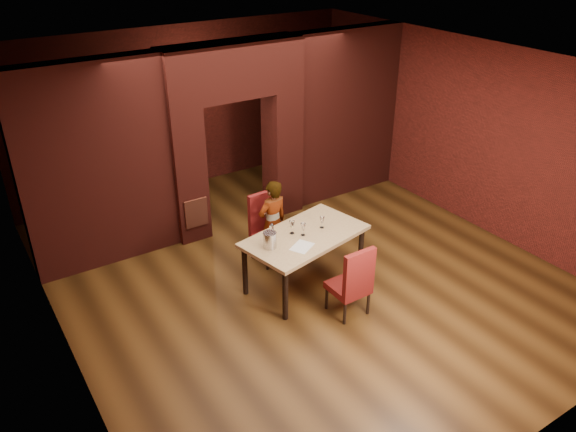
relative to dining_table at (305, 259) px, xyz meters
The scene contains 25 objects.
floor 0.53m from the dining_table, 66.81° to the left, with size 8.00×8.00×0.00m, color #4A2F12.
ceiling 2.80m from the dining_table, 66.81° to the left, with size 7.00×8.00×0.04m, color silver.
wall_back 4.46m from the dining_table, 88.30° to the left, with size 7.00×0.04×3.20m, color maroon.
wall_front 3.89m from the dining_table, 88.02° to the right, with size 7.00×0.04×3.20m, color maroon.
wall_left 3.58m from the dining_table, behind, with size 0.04×8.00×3.20m, color maroon.
wall_right 3.83m from the dining_table, ahead, with size 0.04×8.00×3.20m, color maroon.
pillar_left 2.55m from the dining_table, 109.68° to the left, with size 0.55×0.55×2.30m, color maroon.
pillar_right 2.64m from the dining_table, 64.88° to the left, with size 0.55×0.55×2.30m, color maroon.
lintel 3.27m from the dining_table, 86.82° to the left, with size 2.45×0.55×0.90m, color maroon.
wing_wall_left 3.41m from the dining_table, 134.19° to the left, with size 2.27×0.35×3.20m, color maroon.
wing_wall_right 3.59m from the dining_table, 42.70° to the left, with size 2.27×0.35×3.20m, color maroon.
vent_panel 2.17m from the dining_table, 112.31° to the left, with size 0.40×0.03×0.50m, color #A84B31.
rear_door 4.29m from the dining_table, 93.67° to the left, with size 0.90×0.08×2.10m, color black.
rear_door_frame 4.25m from the dining_table, 93.71° to the left, with size 1.02×0.04×2.22m, color black.
dining_table is the anchor object (origin of this frame).
chair_far 0.86m from the dining_table, 95.27° to the left, with size 0.51×0.51×1.12m, color maroon.
chair_near 0.92m from the dining_table, 83.15° to the right, with size 0.49×0.49×1.08m, color maroon.
person_seated 0.82m from the dining_table, 96.50° to the left, with size 0.52×0.34×1.42m, color white.
wine_glass_a 0.56m from the dining_table, 138.41° to the left, with size 0.08×0.08×0.21m, color silver, non-canonical shape.
wine_glass_b 0.52m from the dining_table, behind, with size 0.08×0.08×0.20m, color white, non-canonical shape.
wine_glass_c 0.61m from the dining_table, ahead, with size 0.08×0.08×0.19m, color white, non-canonical shape.
tasting_sheet 0.55m from the dining_table, 131.41° to the right, with size 0.33×0.24×0.00m, color silver.
wine_bucket 0.82m from the dining_table, behind, with size 0.19×0.19×0.23m, color #ADACB3.
water_bottle 0.76m from the dining_table, 168.32° to the left, with size 0.06×0.06×0.28m, color white.
potted_plant 1.35m from the dining_table, 49.98° to the left, with size 0.38×0.33×0.42m, color #2D6B29.
Camera 1 is at (-4.19, -6.09, 4.92)m, focal length 35.00 mm.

